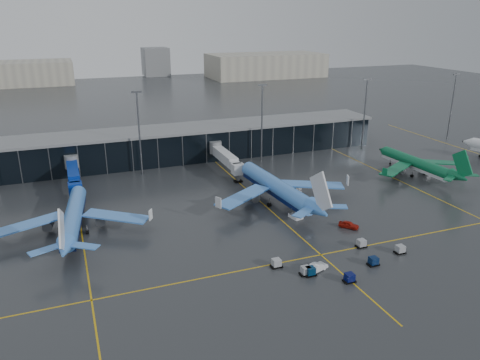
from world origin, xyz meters
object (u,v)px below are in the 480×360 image
object	(u,v)px
airliner_arkefly	(72,206)
service_van_white	(317,267)
airliner_klm_near	(276,177)
airliner_aer_lingus	(416,156)
mobile_airstair	(296,215)
service_van_red	(349,225)
baggage_carts	(341,262)

from	to	relation	value
airliner_arkefly	service_van_white	size ratio (longest dim) A/B	8.17
airliner_klm_near	airliner_aer_lingus	xyz separation A→B (m)	(49.48, 5.14, -1.03)
airliner_arkefly	mobile_airstair	xyz separation A→B (m)	(50.05, -11.15, -5.36)
mobile_airstair	service_van_red	bearing A→B (deg)	-58.89
baggage_carts	mobile_airstair	size ratio (longest dim) A/B	7.90
baggage_carts	mobile_airstair	xyz separation A→B (m)	(2.51, 23.60, 0.01)
airliner_arkefly	baggage_carts	world-z (taller)	airliner_arkefly
airliner_aer_lingus	baggage_carts	world-z (taller)	airliner_aer_lingus
airliner_aer_lingus	service_van_red	bearing A→B (deg)	-149.79
airliner_aer_lingus	airliner_arkefly	bearing A→B (deg)	-179.16
baggage_carts	service_van_red	world-z (taller)	baggage_carts
service_van_red	service_van_white	size ratio (longest dim) A/B	0.94
airliner_klm_near	mobile_airstair	world-z (taller)	airliner_klm_near
service_van_white	service_van_red	bearing A→B (deg)	-68.65
airliner_klm_near	service_van_red	bearing A→B (deg)	-70.66
airliner_klm_near	service_van_white	world-z (taller)	airliner_klm_near
baggage_carts	airliner_arkefly	bearing A→B (deg)	143.84
airliner_klm_near	baggage_carts	world-z (taller)	airliner_klm_near
service_van_white	airliner_aer_lingus	bearing A→B (deg)	-74.44
baggage_carts	service_van_red	size ratio (longest dim) A/B	6.17
airliner_arkefly	baggage_carts	distance (m)	59.13
airliner_aer_lingus	mobile_airstair	size ratio (longest dim) A/B	10.45
mobile_airstair	airliner_arkefly	bearing A→B (deg)	155.56
airliner_klm_near	airliner_aer_lingus	distance (m)	49.75
airliner_arkefly	service_van_white	distance (m)	54.99
airliner_arkefly	airliner_klm_near	xyz separation A→B (m)	(49.89, 0.02, 0.65)
airliner_arkefly	mobile_airstair	world-z (taller)	airliner_arkefly
airliner_aer_lingus	baggage_carts	bearing A→B (deg)	-144.54
baggage_carts	mobile_airstair	world-z (taller)	mobile_airstair
airliner_aer_lingus	mobile_airstair	bearing A→B (deg)	-163.84
service_van_red	service_van_white	bearing A→B (deg)	-180.00
baggage_carts	mobile_airstair	distance (m)	23.73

